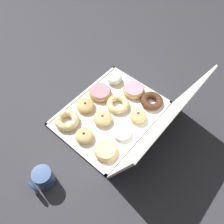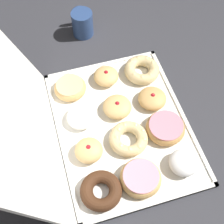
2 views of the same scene
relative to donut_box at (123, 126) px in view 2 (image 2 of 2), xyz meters
name	(u,v)px [view 2 (image 2 of 2)]	position (x,y,z in m)	size (l,w,h in m)	color
ground_plane	(122,127)	(0.00, 0.00, -0.01)	(3.00, 3.00, 0.00)	#333338
donut_box	(123,126)	(0.00, 0.00, 0.00)	(0.53, 0.40, 0.01)	white
box_lid_open	(27,119)	(0.00, 0.26, 0.17)	(0.53, 0.37, 0.01)	white
powdered_filled_donut_0	(183,163)	(-0.18, -0.13, 0.03)	(0.08, 0.08, 0.05)	white
pink_frosted_donut_1	(165,128)	(-0.06, -0.12, 0.02)	(0.12, 0.12, 0.04)	tan
jelly_filled_donut_2	(152,98)	(0.06, -0.12, 0.02)	(0.09, 0.09, 0.05)	tan
cruller_donut_3	(142,70)	(0.18, -0.13, 0.02)	(0.12, 0.12, 0.04)	#EACC8C
pink_frosted_donut_4	(141,178)	(-0.18, 0.01, 0.02)	(0.12, 0.12, 0.04)	tan
cruller_donut_5	(130,138)	(-0.06, 0.00, 0.02)	(0.12, 0.12, 0.04)	#EACC8C
jelly_filled_donut_6	(118,107)	(0.06, 0.00, 0.03)	(0.09, 0.09, 0.05)	#E5B770
jelly_filled_donut_7	(107,76)	(0.19, 0.00, 0.03)	(0.08, 0.08, 0.05)	#E5B770
chocolate_cake_ring_donut_8	(101,191)	(-0.19, 0.12, 0.02)	(0.12, 0.12, 0.04)	#472816
jelly_filled_donut_9	(89,150)	(-0.06, 0.12, 0.03)	(0.08, 0.08, 0.05)	#E5B770
powdered_filled_donut_10	(81,117)	(0.06, 0.12, 0.02)	(0.09, 0.09, 0.04)	white
glazed_ring_donut_11	(70,88)	(0.18, 0.13, 0.02)	(0.11, 0.11, 0.04)	tan
coffee_mug	(82,22)	(0.44, 0.02, 0.05)	(0.10, 0.08, 0.10)	navy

